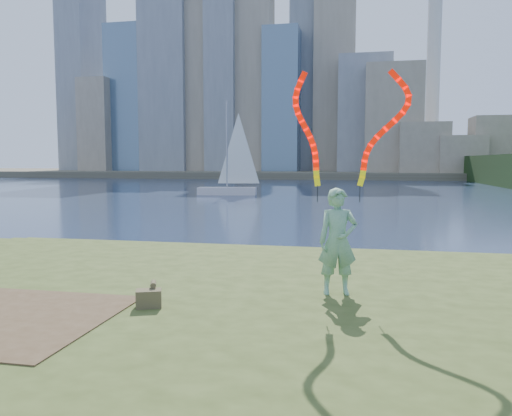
# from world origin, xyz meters

# --- Properties ---
(ground) EXTENTS (320.00, 320.00, 0.00)m
(ground) POSITION_xyz_m (0.00, 0.00, 0.00)
(ground) COLOR #18243C
(ground) RESTS_ON ground
(grassy_knoll) EXTENTS (20.00, 18.00, 0.80)m
(grassy_knoll) POSITION_xyz_m (0.00, -2.30, 0.34)
(grassy_knoll) COLOR #364418
(grassy_knoll) RESTS_ON ground
(dirt_patch) EXTENTS (3.20, 3.00, 0.02)m
(dirt_patch) POSITION_xyz_m (-2.20, -3.20, 0.81)
(dirt_patch) COLOR #47331E
(dirt_patch) RESTS_ON grassy_knoll
(far_shore) EXTENTS (320.00, 40.00, 1.20)m
(far_shore) POSITION_xyz_m (0.00, 95.00, 0.60)
(far_shore) COLOR #4F4A3A
(far_shore) RESTS_ON ground
(woman_with_ribbons) EXTENTS (2.11, 0.66, 4.24)m
(woman_with_ribbons) POSITION_xyz_m (2.67, -0.76, 2.19)
(woman_with_ribbons) COLOR #1C6E37
(woman_with_ribbons) RESTS_ON grassy_knoll
(canvas_bag) EXTENTS (0.47, 0.53, 0.38)m
(canvas_bag) POSITION_xyz_m (-0.28, -2.21, 0.96)
(canvas_bag) COLOR brown
(canvas_bag) RESTS_ON grassy_knoll
(sailboat) EXTENTS (5.84, 2.39, 8.77)m
(sailboat) POSITION_xyz_m (-8.75, 35.76, 1.51)
(sailboat) COLOR silver
(sailboat) RESTS_ON ground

